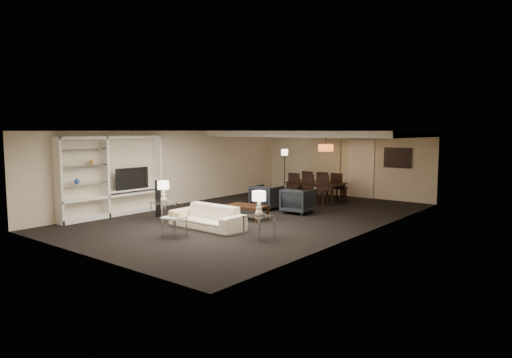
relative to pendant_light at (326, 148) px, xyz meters
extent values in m
plane|color=black|center=(-0.30, -3.50, -1.92)|extent=(11.00, 11.00, 0.00)
cube|color=silver|center=(-0.30, -3.50, 0.58)|extent=(7.00, 11.00, 0.02)
cube|color=beige|center=(-0.30, 2.00, -0.67)|extent=(7.00, 0.02, 2.50)
cube|color=beige|center=(-0.30, -9.00, -0.67)|extent=(7.00, 0.02, 2.50)
cube|color=beige|center=(-3.80, -3.50, -0.67)|extent=(0.02, 11.00, 2.50)
cube|color=beige|center=(3.20, -3.50, -0.67)|extent=(0.02, 11.00, 2.50)
cube|color=silver|center=(-0.30, 0.00, 0.48)|extent=(7.00, 4.00, 0.20)
cube|color=beige|center=(-1.20, 1.92, -0.72)|extent=(1.50, 0.12, 2.40)
cube|color=silver|center=(0.40, 1.97, -0.87)|extent=(0.90, 0.05, 2.10)
cube|color=#142D38|center=(1.80, 1.96, -0.37)|extent=(0.95, 0.04, 0.65)
cylinder|color=#D8591E|center=(0.00, 0.00, 0.00)|extent=(0.52, 0.52, 0.24)
imported|color=beige|center=(-0.20, -5.64, -1.62)|extent=(2.06, 0.82, 0.60)
imported|color=black|center=(-0.80, -2.34, -1.54)|extent=(0.86, 0.89, 0.77)
imported|color=black|center=(0.40, -2.34, -1.54)|extent=(0.89, 0.92, 0.77)
sphere|color=tan|center=(-0.30, -6.74, -1.37)|extent=(0.15, 0.15, 0.15)
sphere|color=#EBD57C|center=(-0.10, -6.74, -1.38)|extent=(0.13, 0.13, 0.13)
imported|color=black|center=(-3.58, -5.52, -0.84)|extent=(1.13, 0.15, 0.65)
imported|color=#264AA7|center=(-3.61, -7.23, -0.78)|extent=(0.16, 0.16, 0.17)
imported|color=#B5803C|center=(-3.61, -6.76, -0.27)|extent=(0.17, 0.17, 0.17)
cube|color=black|center=(-2.43, -5.40, -1.38)|extent=(0.12, 0.12, 1.08)
imported|color=black|center=(-0.38, -0.05, -1.58)|extent=(1.99, 1.15, 0.69)
camera|label=1|loc=(7.98, -13.86, 0.57)|focal=32.00mm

